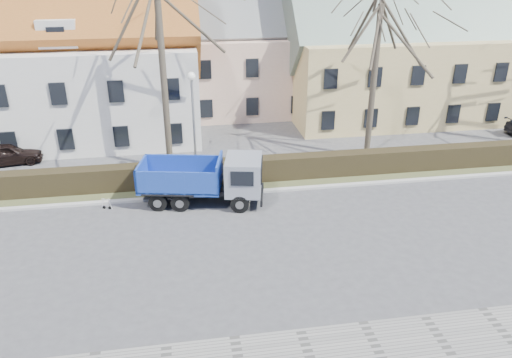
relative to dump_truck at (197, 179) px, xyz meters
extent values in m
plane|color=#444346|center=(0.64, -3.97, -1.28)|extent=(120.00, 120.00, 0.00)
cube|color=#AAA8A4|center=(0.64, 0.63, -1.22)|extent=(80.00, 0.30, 0.12)
cube|color=#464C2B|center=(0.64, 2.23, -1.23)|extent=(80.00, 3.00, 0.10)
cube|color=black|center=(0.64, 2.03, -0.63)|extent=(60.00, 0.90, 1.30)
imported|color=black|center=(-10.91, 6.84, -0.60)|extent=(4.13, 2.13, 1.35)
camera|label=1|loc=(-0.70, -22.69, 10.42)|focal=35.00mm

